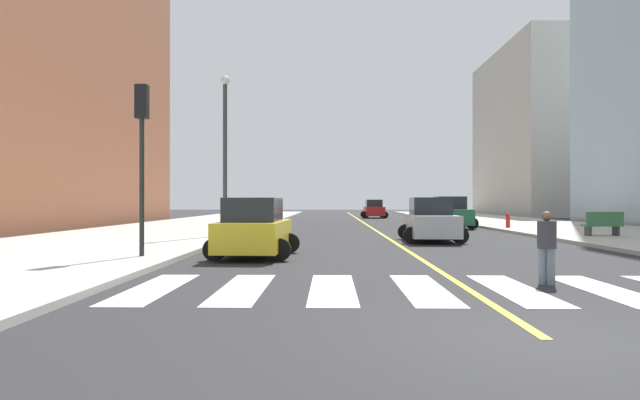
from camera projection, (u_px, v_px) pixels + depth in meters
name	position (u px, v px, depth m)	size (l,w,h in m)	color
ground_plane	(547.00, 340.00, 6.95)	(220.00, 220.00, 0.00)	#28282B
sidewalk_kerb_east	(637.00, 236.00, 26.72)	(10.00, 120.00, 0.15)	#B2ADA3
sidewalk_kerb_west	(139.00, 235.00, 27.18)	(10.00, 120.00, 0.15)	#B2ADA3
crosswalk_paint	(468.00, 289.00, 10.95)	(13.50, 4.00, 0.01)	silver
lane_divider_paint	(362.00, 222.00, 46.95)	(0.16, 80.00, 0.01)	yellow
parking_garage_concrete	(568.00, 133.00, 70.05)	(18.00, 24.00, 20.98)	#B2ADA3
car_green_nearest	(450.00, 213.00, 36.04)	(2.97, 4.69, 2.08)	#236B42
car_red_second	(374.00, 209.00, 58.42)	(2.74, 4.37, 1.95)	red
car_silver_third	(431.00, 221.00, 24.10)	(2.81, 4.39, 1.93)	#B7B7BC
car_yellow_fourth	(254.00, 229.00, 17.38)	(2.72, 4.26, 1.87)	gold
traffic_light_far_corner	(142.00, 136.00, 16.18)	(0.36, 0.41, 5.05)	black
park_bench	(603.00, 224.00, 25.67)	(1.84, 0.70, 1.12)	#33603D
pedestrian_crossing	(547.00, 244.00, 11.55)	(0.38, 0.38, 1.55)	slate
fire_hydrant	(508.00, 220.00, 33.92)	(0.26, 0.26, 0.89)	red
street_lamp	(225.00, 141.00, 26.00)	(0.44, 0.44, 7.57)	#38383D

